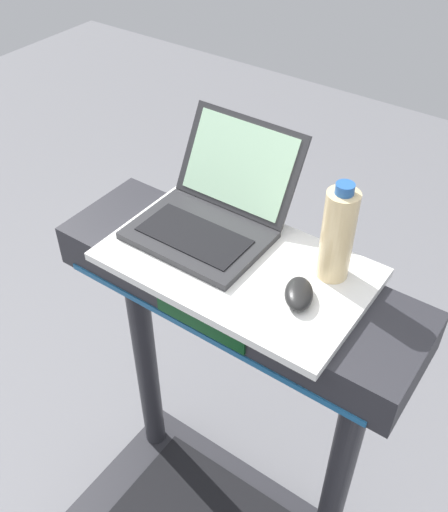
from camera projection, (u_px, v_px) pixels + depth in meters
name	position (u px, v px, depth m)	size (l,w,h in m)	color
desk_board	(237.00, 264.00, 1.34)	(0.60, 0.36, 0.02)	white
laptop	(212.00, 211.00, 1.40)	(0.32, 0.34, 0.22)	#2D2D30
computer_mouse	(299.00, 294.00, 1.23)	(0.06, 0.10, 0.03)	black
water_bottle	(338.00, 234.00, 1.23)	(0.07, 0.07, 0.24)	beige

